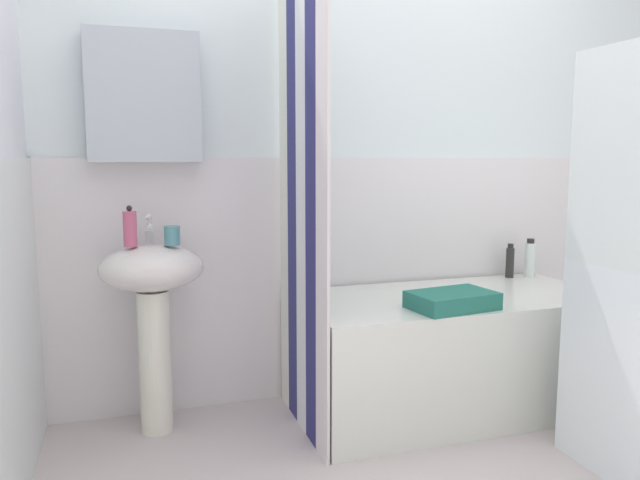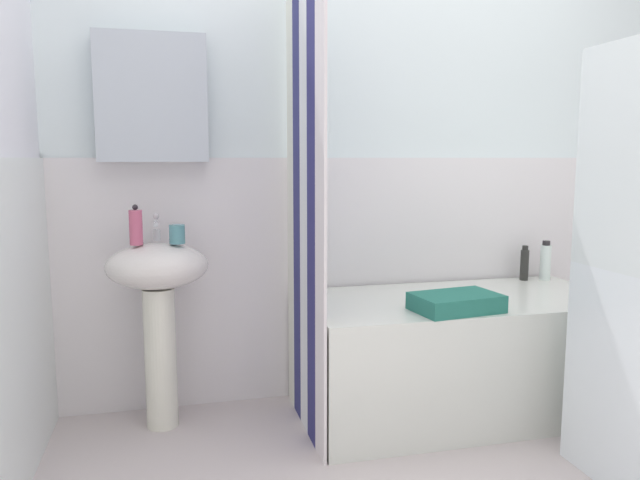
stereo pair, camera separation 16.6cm
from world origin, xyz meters
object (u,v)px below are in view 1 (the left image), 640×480
Objects in this scene: toothbrush_cup at (172,235)px; body_wash_bottle at (530,259)px; conditioner_bottle at (510,262)px; towel_folded at (452,300)px; soap_dispenser at (130,228)px; sink at (153,296)px; bathtub at (451,352)px.

body_wash_bottle is (1.91, 0.13, -0.22)m from toothbrush_cup.
towel_folded is at bearing -141.64° from conditioner_bottle.
soap_dispenser reaches higher than toothbrush_cup.
conditioner_bottle is at bearing 170.35° from body_wash_bottle.
towel_folded is at bearing -146.97° from body_wash_bottle.
body_wash_bottle is at bearing 33.03° from towel_folded.
toothbrush_cup is 0.44× the size of conditioner_bottle.
sink is 4.81× the size of soap_dispenser.
soap_dispenser reaches higher than sink.
sink is 1.88m from conditioner_bottle.
soap_dispenser is (-0.08, -0.02, 0.30)m from sink.
body_wash_bottle is 0.91m from towel_folded.
body_wash_bottle is at bearing -9.65° from conditioner_bottle.
bathtub is at bearing -6.34° from toothbrush_cup.
soap_dispenser is at bearing -175.79° from conditioner_bottle.
soap_dispenser is 0.94× the size of conditioner_bottle.
bathtub is 6.94× the size of body_wash_bottle.
towel_folded is (1.31, -0.37, -0.32)m from soap_dispenser.
body_wash_bottle is 0.11m from conditioner_bottle.
sink is 4.50× the size of conditioner_bottle.
body_wash_bottle is (0.63, 0.27, 0.38)m from bathtub.
sink is 1.29m from towel_folded.
towel_folded is at bearing -120.92° from bathtub.
conditioner_bottle reaches higher than towel_folded.
bathtub is 0.78m from body_wash_bottle.
sink is at bearing -177.11° from body_wash_bottle.
soap_dispenser reaches higher than towel_folded.
toothbrush_cup is 1.81m from conditioner_bottle.
conditioner_bottle is at bearing 38.36° from towel_folded.
toothbrush_cup is 0.06× the size of bathtub.
toothbrush_cup reaches higher than bathtub.
toothbrush_cup is at bearing -0.72° from soap_dispenser.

